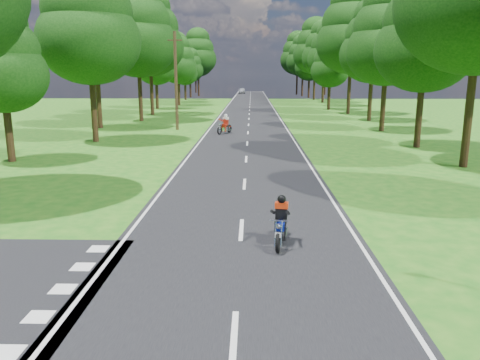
{
  "coord_description": "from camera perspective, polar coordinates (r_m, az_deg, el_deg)",
  "views": [
    {
      "loc": [
        0.29,
        -11.4,
        4.59
      ],
      "look_at": [
        -0.09,
        4.0,
        1.1
      ],
      "focal_mm": 35.0,
      "sensor_mm": 36.0,
      "label": 1
    }
  ],
  "objects": [
    {
      "name": "road_markings",
      "position": [
        59.71,
        1.02,
        8.37
      ],
      "size": [
        7.4,
        140.0,
        0.01
      ],
      "color": "silver",
      "rests_on": "main_road"
    },
    {
      "name": "treeline",
      "position": [
        71.57,
        2.43,
        15.68
      ],
      "size": [
        40.0,
        115.35,
        14.78
      ],
      "color": "black",
      "rests_on": "ground"
    },
    {
      "name": "telegraph_pole",
      "position": [
        39.91,
        -7.81,
        11.9
      ],
      "size": [
        1.2,
        0.26,
        8.0
      ],
      "color": "#382616",
      "rests_on": "ground"
    },
    {
      "name": "rider_far_red",
      "position": [
        37.07,
        -1.9,
        6.87
      ],
      "size": [
        1.38,
        1.93,
        1.54
      ],
      "primitive_type": null,
      "rotation": [
        0.0,
        0.0,
        -0.47
      ],
      "color": "#A9220D",
      "rests_on": "main_road"
    },
    {
      "name": "rider_near_blue",
      "position": [
        12.88,
        4.98,
        -4.89
      ],
      "size": [
        0.78,
        1.68,
        1.35
      ],
      "primitive_type": null,
      "rotation": [
        0.0,
        0.0,
        -0.15
      ],
      "color": "#0D1D94",
      "rests_on": "main_road"
    },
    {
      "name": "ground",
      "position": [
        12.3,
        -0.04,
        -9.15
      ],
      "size": [
        160.0,
        160.0,
        0.0
      ],
      "primitive_type": "plane",
      "color": "#1A5F15",
      "rests_on": "ground"
    },
    {
      "name": "main_road",
      "position": [
        61.58,
        1.16,
        8.49
      ],
      "size": [
        7.0,
        140.0,
        0.02
      ],
      "primitive_type": "cube",
      "color": "black",
      "rests_on": "ground"
    },
    {
      "name": "distant_car",
      "position": [
        116.41,
        0.25,
        10.85
      ],
      "size": [
        1.79,
        4.09,
        1.37
      ],
      "primitive_type": "imported",
      "rotation": [
        0.0,
        0.0,
        -0.04
      ],
      "color": "silver",
      "rests_on": "main_road"
    }
  ]
}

